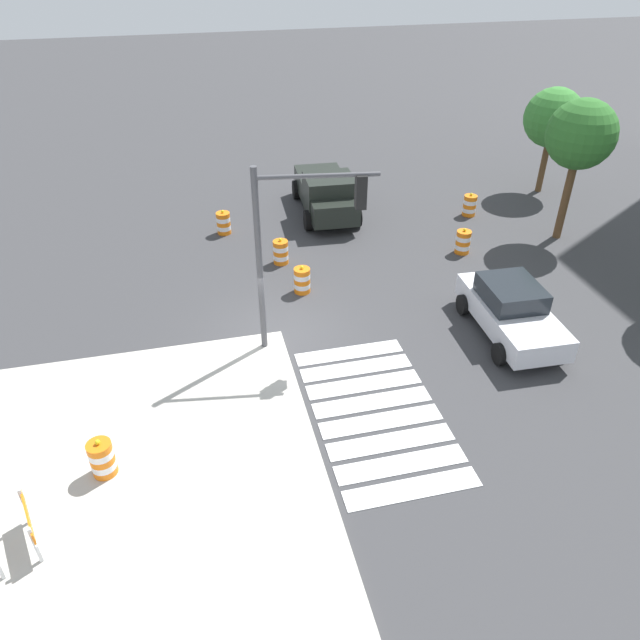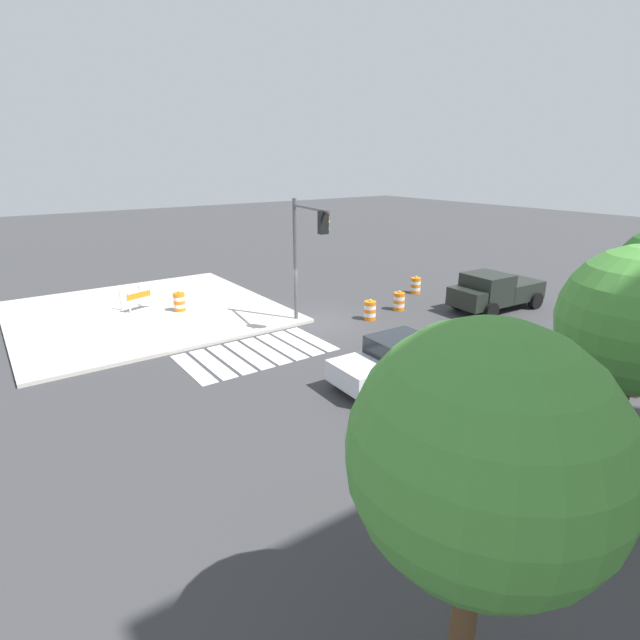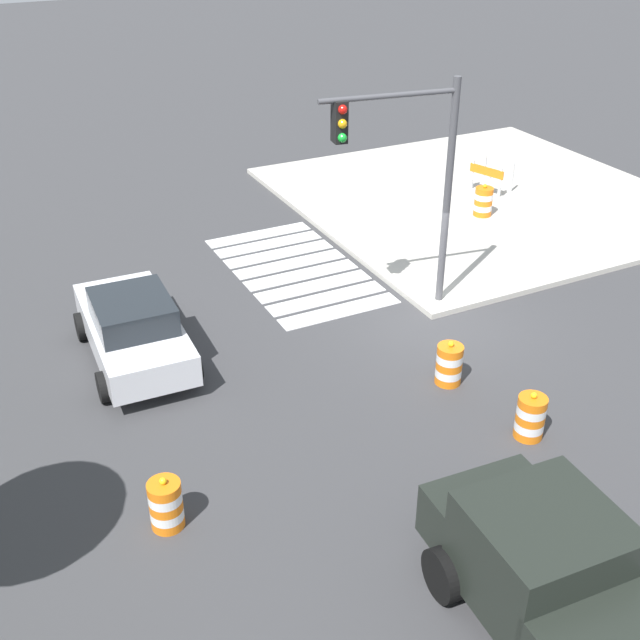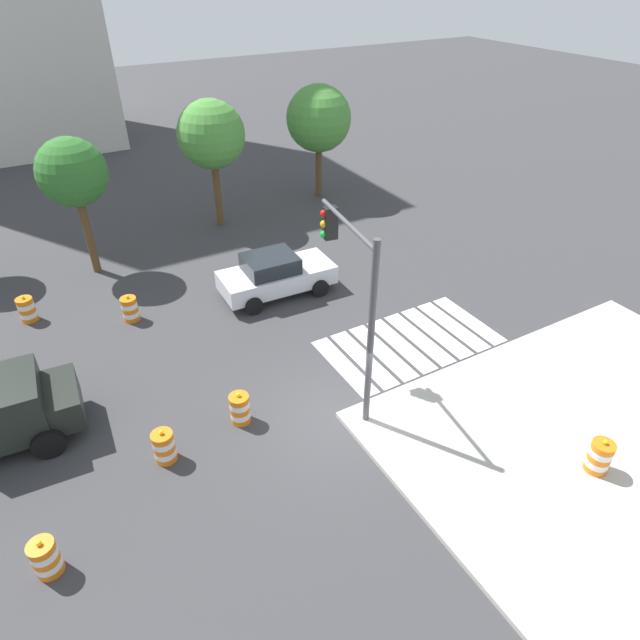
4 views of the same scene
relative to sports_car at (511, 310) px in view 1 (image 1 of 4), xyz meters
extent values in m
plane|color=#38383A|center=(-1.48, -6.90, -0.81)|extent=(120.00, 120.00, 0.00)
cube|color=#BCB7AD|center=(4.52, -12.90, -0.74)|extent=(12.00, 12.00, 0.15)
cube|color=silver|center=(-0.11, -5.10, -0.80)|extent=(0.60, 3.20, 0.02)
cube|color=silver|center=(0.64, -5.10, -0.80)|extent=(0.60, 3.20, 0.02)
cube|color=silver|center=(1.39, -5.10, -0.80)|extent=(0.60, 3.20, 0.02)
cube|color=silver|center=(2.14, -5.10, -0.80)|extent=(0.60, 3.20, 0.02)
cube|color=silver|center=(2.89, -5.10, -0.80)|extent=(0.60, 3.20, 0.02)
cube|color=silver|center=(3.64, -5.10, -0.80)|extent=(0.60, 3.20, 0.02)
cube|color=silver|center=(4.39, -5.10, -0.80)|extent=(0.60, 3.20, 0.02)
cube|color=silver|center=(5.14, -5.10, -0.80)|extent=(0.60, 3.20, 0.02)
cube|color=silver|center=(0.06, 0.00, -0.13)|extent=(4.37, 2.01, 0.70)
cube|color=#1E2328|center=(-0.19, 0.01, 0.52)|extent=(1.96, 1.67, 0.60)
cylinder|color=black|center=(1.44, 0.89, -0.48)|extent=(0.67, 0.27, 0.66)
cylinder|color=black|center=(1.37, -1.00, -0.48)|extent=(0.67, 0.27, 0.66)
cylinder|color=black|center=(-1.25, 1.00, -0.48)|extent=(0.67, 0.27, 0.66)
cylinder|color=black|center=(-1.33, -0.90, -0.48)|extent=(0.67, 0.27, 0.66)
cube|color=black|center=(-11.50, -3.22, 0.06)|extent=(2.61, 2.14, 0.90)
cube|color=black|center=(-9.41, -3.35, 0.36)|extent=(2.01, 2.11, 1.50)
cube|color=black|center=(-8.31, -3.41, 0.06)|extent=(1.51, 1.98, 0.90)
cylinder|color=black|center=(-8.55, -2.37, -0.39)|extent=(0.86, 0.35, 0.84)
cylinder|color=black|center=(-8.67, -4.41, -0.39)|extent=(0.86, 0.35, 0.84)
cylinder|color=black|center=(-11.94, -2.18, -0.39)|extent=(0.86, 0.35, 0.84)
cylinder|color=black|center=(-12.06, -4.21, -0.39)|extent=(0.86, 0.35, 0.84)
cylinder|color=orange|center=(-9.15, -7.84, -0.72)|extent=(0.56, 0.56, 0.18)
cylinder|color=white|center=(-9.15, -7.84, -0.54)|extent=(0.56, 0.56, 0.18)
cylinder|color=orange|center=(-9.15, -7.84, -0.36)|extent=(0.56, 0.56, 0.18)
cylinder|color=white|center=(-9.15, -7.84, -0.18)|extent=(0.56, 0.56, 0.18)
cylinder|color=orange|center=(-9.15, -7.84, 0.00)|extent=(0.56, 0.56, 0.18)
sphere|color=yellow|center=(-9.15, -7.84, 0.15)|extent=(0.12, 0.12, 0.12)
cylinder|color=orange|center=(-3.88, -5.70, -0.72)|extent=(0.56, 0.56, 0.18)
cylinder|color=white|center=(-3.88, -5.70, -0.54)|extent=(0.56, 0.56, 0.18)
cylinder|color=orange|center=(-3.88, -5.70, -0.36)|extent=(0.56, 0.56, 0.18)
cylinder|color=white|center=(-3.88, -5.70, -0.18)|extent=(0.56, 0.56, 0.18)
cylinder|color=orange|center=(-3.88, -5.70, 0.00)|extent=(0.56, 0.56, 0.18)
sphere|color=yellow|center=(-3.88, -5.70, 0.15)|extent=(0.12, 0.12, 0.12)
cylinder|color=orange|center=(-8.46, 2.68, -0.72)|extent=(0.56, 0.56, 0.18)
cylinder|color=white|center=(-8.46, 2.68, -0.54)|extent=(0.56, 0.56, 0.18)
cylinder|color=orange|center=(-8.46, 2.68, -0.36)|extent=(0.56, 0.56, 0.18)
cylinder|color=white|center=(-8.46, 2.68, -0.18)|extent=(0.56, 0.56, 0.18)
cylinder|color=orange|center=(-8.46, 2.68, 0.00)|extent=(0.56, 0.56, 0.18)
sphere|color=yellow|center=(-8.46, 2.68, 0.15)|extent=(0.12, 0.12, 0.12)
cylinder|color=orange|center=(-6.11, -6.04, -0.72)|extent=(0.56, 0.56, 0.18)
cylinder|color=white|center=(-6.11, -6.04, -0.54)|extent=(0.56, 0.56, 0.18)
cylinder|color=orange|center=(-6.11, -6.04, -0.36)|extent=(0.56, 0.56, 0.18)
cylinder|color=white|center=(-6.11, -6.04, -0.18)|extent=(0.56, 0.56, 0.18)
cylinder|color=orange|center=(-6.11, -6.04, 0.00)|extent=(0.56, 0.56, 0.18)
sphere|color=yellow|center=(-6.11, -6.04, 0.15)|extent=(0.12, 0.12, 0.12)
cylinder|color=orange|center=(-5.29, 0.91, -0.72)|extent=(0.56, 0.56, 0.18)
cylinder|color=white|center=(-5.29, 0.91, -0.54)|extent=(0.56, 0.56, 0.18)
cylinder|color=orange|center=(-5.29, 0.91, -0.36)|extent=(0.56, 0.56, 0.18)
cylinder|color=white|center=(-5.29, 0.91, -0.18)|extent=(0.56, 0.56, 0.18)
cylinder|color=orange|center=(-5.29, 0.91, 0.00)|extent=(0.56, 0.56, 0.18)
sphere|color=yellow|center=(-5.29, 0.91, 0.15)|extent=(0.12, 0.12, 0.12)
cylinder|color=orange|center=(3.14, -11.84, -0.57)|extent=(0.56, 0.56, 0.18)
cylinder|color=white|center=(3.14, -11.84, -0.39)|extent=(0.56, 0.56, 0.18)
cylinder|color=orange|center=(3.14, -11.84, -0.21)|extent=(0.56, 0.56, 0.18)
cylinder|color=white|center=(3.14, -11.84, -0.03)|extent=(0.56, 0.56, 0.18)
cylinder|color=orange|center=(3.14, -11.84, 0.15)|extent=(0.56, 0.56, 0.18)
sphere|color=yellow|center=(3.14, -11.84, 0.30)|extent=(0.12, 0.12, 0.12)
cube|color=silver|center=(4.18, -13.30, -0.16)|extent=(0.09, 0.09, 1.00)
cube|color=silver|center=(5.22, -12.96, -0.16)|extent=(0.09, 0.09, 1.00)
cube|color=orange|center=(4.69, -13.11, 0.09)|extent=(1.25, 0.45, 0.28)
cube|color=white|center=(4.69, -13.11, -0.21)|extent=(1.25, 0.45, 0.20)
cylinder|color=#4C4C51|center=(-0.88, -7.50, 2.09)|extent=(0.18, 0.18, 5.50)
cylinder|color=#4C4C51|center=(-0.65, -5.91, 4.54)|extent=(0.58, 3.18, 0.12)
cube|color=black|center=(-0.49, -4.80, 4.09)|extent=(0.40, 0.33, 0.90)
sphere|color=red|center=(-0.68, -4.78, 4.39)|extent=(0.20, 0.20, 0.20)
sphere|color=#F2A514|center=(-0.68, -4.78, 4.09)|extent=(0.20, 0.20, 0.20)
sphere|color=green|center=(-0.68, -4.78, 3.79)|extent=(0.20, 0.20, 0.20)
cylinder|color=brown|center=(-10.26, 7.10, 0.44)|extent=(0.28, 0.28, 2.51)
sphere|color=#387F33|center=(-10.26, 7.10, 2.60)|extent=(2.58, 2.58, 2.58)
cylinder|color=brown|center=(-5.64, 5.23, 0.82)|extent=(0.31, 0.31, 3.26)
sphere|color=#2D6B28|center=(-5.64, 5.23, 3.34)|extent=(2.56, 2.56, 2.56)
camera|label=1|loc=(13.49, -9.26, 9.94)|focal=33.57mm
camera|label=2|loc=(10.80, 10.85, 6.45)|focal=27.33mm
camera|label=3|loc=(-15.05, 2.95, 8.70)|focal=43.90mm
camera|label=4|loc=(-7.42, -16.38, 10.15)|focal=30.49mm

